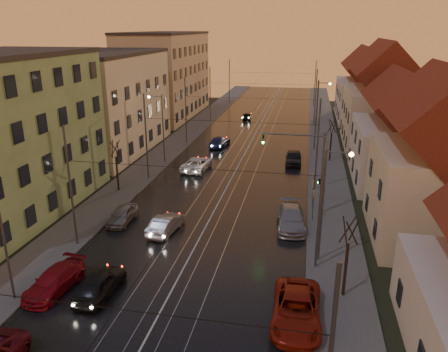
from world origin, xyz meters
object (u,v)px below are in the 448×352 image
Objects in this scene: driving_car_3 at (219,142)px; parked_right_2 at (293,158)px; traffic_light_mast at (311,163)px; parked_right_0 at (296,309)px; parked_right_1 at (291,218)px; driving_car_0 at (100,284)px; street_lamp_3 at (320,104)px; parked_left_3 at (122,215)px; street_lamp_1 at (328,195)px; parked_left_2 at (54,281)px; driving_car_1 at (166,224)px; driving_car_4 at (247,116)px; street_lamp_2 at (160,122)px; driving_car_2 at (197,164)px.

parked_right_2 reaches higher than driving_car_3.
traffic_light_mast is 15.36m from parked_right_0.
parked_right_1 reaches higher than driving_car_3.
driving_car_0 is (-12.07, -14.53, -3.86)m from traffic_light_mast.
parked_right_2 is at bearing 97.19° from traffic_light_mast.
parked_left_3 is at bearing -116.15° from street_lamp_3.
driving_car_3 is 25.09m from parked_left_3.
street_lamp_1 reaches higher than traffic_light_mast.
parked_left_2 is 0.87× the size of parked_right_1.
parked_right_0 is at bearing -91.79° from traffic_light_mast.
parked_left_2 is 1.19× the size of parked_left_3.
parked_left_2 is at bearing 178.53° from parked_right_0.
driving_car_4 is at bearing -82.60° from driving_car_1.
street_lamp_2 is 1.52× the size of driving_car_2.
parked_right_0 is (10.38, -9.13, 0.09)m from driving_car_1.
driving_car_0 is 2.90m from parked_left_2.
street_lamp_2 is at bearing 131.73° from parked_right_1.
street_lamp_2 is 24.24m from street_lamp_3.
street_lamp_1 is at bearing 97.69° from driving_car_4.
driving_car_2 is 28.95m from driving_car_4.
parked_left_3 is at bearing -126.32° from parked_right_2.
driving_car_1 is 15.69m from driving_car_2.
street_lamp_3 reaches higher than driving_car_4.
driving_car_4 is (-11.83, 46.78, -4.26)m from street_lamp_1.
traffic_light_mast is 1.37× the size of driving_car_2.
street_lamp_3 is 45.78m from parked_left_2.
driving_car_0 is 0.82× the size of parked_right_1.
street_lamp_2 reaches higher than parked_right_2.
parked_right_1 reaches higher than driving_car_2.
driving_car_3 is 1.06× the size of parked_right_2.
street_lamp_2 is 1.67× the size of driving_car_3.
parked_right_2 is (10.28, 28.75, 0.03)m from driving_car_0.
street_lamp_2 is 27.32m from driving_car_0.
driving_car_1 is at bearing -70.58° from street_lamp_2.
street_lamp_1 is at bearing -151.06° from driving_car_0.
driving_car_3 is 1.03× the size of parked_left_2.
street_lamp_3 is 36.04m from driving_car_1.
street_lamp_1 is 1.00× the size of street_lamp_2.
driving_car_3 reaches higher than driving_car_4.
street_lamp_1 is 1.67× the size of driving_car_3.
street_lamp_1 is 2.05× the size of parked_left_3.
street_lamp_1 is 8.16m from parked_right_0.
parked_left_2 is (-16.08, -42.65, -4.21)m from street_lamp_3.
street_lamp_1 and street_lamp_2 have the same top height.
street_lamp_3 is 1.77× the size of parked_right_2.
driving_car_0 is 34.80m from driving_car_3.
traffic_light_mast reaches higher than parked_left_2.
driving_car_3 is (-12.94, -7.73, -4.19)m from street_lamp_3.
driving_car_3 is (0.49, 10.40, -0.04)m from driving_car_2.
street_lamp_2 is 1.84× the size of driving_car_0.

